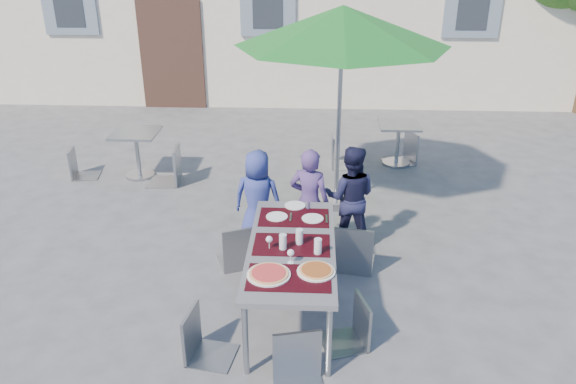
# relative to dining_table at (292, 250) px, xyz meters

# --- Properties ---
(ground) EXTENTS (90.00, 90.00, 0.00)m
(ground) POSITION_rel_dining_table_xyz_m (-0.77, -0.43, -0.70)
(ground) COLOR #4C4C4F
(ground) RESTS_ON ground
(dining_table) EXTENTS (0.80, 1.85, 0.76)m
(dining_table) POSITION_rel_dining_table_xyz_m (0.00, 0.00, 0.00)
(dining_table) COLOR #46464B
(dining_table) RESTS_ON ground
(pizza_near_left) EXTENTS (0.37, 0.37, 0.03)m
(pizza_near_left) POSITION_rel_dining_table_xyz_m (-0.17, -0.52, 0.07)
(pizza_near_left) COLOR white
(pizza_near_left) RESTS_ON dining_table
(pizza_near_right) EXTENTS (0.33, 0.33, 0.03)m
(pizza_near_right) POSITION_rel_dining_table_xyz_m (0.23, -0.46, 0.07)
(pizza_near_right) COLOR white
(pizza_near_right) RESTS_ON dining_table
(glassware) EXTENTS (0.51, 0.40, 0.15)m
(glassware) POSITION_rel_dining_table_xyz_m (0.04, -0.09, 0.13)
(glassware) COLOR silver
(glassware) RESTS_ON dining_table
(place_settings) EXTENTS (0.62, 0.51, 0.01)m
(place_settings) POSITION_rel_dining_table_xyz_m (0.01, 0.63, 0.06)
(place_settings) COLOR white
(place_settings) RESTS_ON dining_table
(child_0) EXTENTS (0.62, 0.45, 1.17)m
(child_0) POSITION_rel_dining_table_xyz_m (-0.45, 1.34, -0.11)
(child_0) COLOR #323D8B
(child_0) RESTS_ON ground
(child_1) EXTENTS (0.52, 0.41, 1.26)m
(child_1) POSITION_rel_dining_table_xyz_m (0.15, 1.18, -0.07)
(child_1) COLOR #4F3772
(child_1) RESTS_ON ground
(child_2) EXTENTS (0.64, 0.42, 1.24)m
(child_2) POSITION_rel_dining_table_xyz_m (0.62, 1.34, -0.08)
(child_2) COLOR #1A1C3A
(child_2) RESTS_ON ground
(chair_0) EXTENTS (0.56, 0.57, 0.98)m
(chair_0) POSITION_rel_dining_table_xyz_m (-0.60, 0.81, -0.12)
(chair_0) COLOR gray
(chair_0) RESTS_ON ground
(chair_1) EXTENTS (0.53, 0.53, 0.90)m
(chair_1) POSITION_rel_dining_table_xyz_m (-0.12, 0.87, -0.17)
(chair_1) COLOR gray
(chair_1) RESTS_ON ground
(chair_2) EXTENTS (0.54, 0.54, 1.05)m
(chair_2) POSITION_rel_dining_table_xyz_m (0.62, 0.80, -0.08)
(chair_2) COLOR gray
(chair_2) RESTS_ON ground
(chair_3) EXTENTS (0.44, 0.44, 0.86)m
(chair_3) POSITION_rel_dining_table_xyz_m (-0.75, -0.66, -0.20)
(chair_3) COLOR gray
(chair_3) RESTS_ON ground
(chair_4) EXTENTS (0.47, 0.47, 0.85)m
(chair_4) POSITION_rel_dining_table_xyz_m (0.56, -0.43, -0.21)
(chair_4) COLOR gray
(chair_4) RESTS_ON ground
(chair_5) EXTENTS (0.48, 0.48, 0.91)m
(chair_5) POSITION_rel_dining_table_xyz_m (0.11, -1.01, -0.17)
(chair_5) COLOR gray
(chair_5) RESTS_ON ground
(patio_umbrella) EXTENTS (2.65, 2.65, 2.61)m
(patio_umbrella) POSITION_rel_dining_table_xyz_m (0.50, 2.45, 1.65)
(patio_umbrella) COLOR #A0A2A7
(patio_umbrella) RESTS_ON ground
(cafe_table_0) EXTENTS (0.66, 0.66, 0.71)m
(cafe_table_0) POSITION_rel_dining_table_xyz_m (-2.46, 3.27, -0.23)
(cafe_table_0) COLOR #A0A2A7
(cafe_table_0) RESTS_ON ground
(bg_chair_l_0) EXTENTS (0.43, 0.43, 0.84)m
(bg_chair_l_0) POSITION_rel_dining_table_xyz_m (-3.35, 3.22, -0.21)
(bg_chair_l_0) COLOR gray
(bg_chair_l_0) RESTS_ON ground
(bg_chair_r_0) EXTENTS (0.49, 0.48, 1.04)m
(bg_chair_r_0) POSITION_rel_dining_table_xyz_m (-1.92, 3.06, -0.08)
(bg_chair_r_0) COLOR #93989F
(bg_chair_r_0) RESTS_ON ground
(cafe_table_1) EXTENTS (0.63, 0.63, 0.67)m
(cafe_table_1) POSITION_rel_dining_table_xyz_m (1.52, 3.98, -0.27)
(cafe_table_1) COLOR #A0A2A7
(cafe_table_1) RESTS_ON ground
(bg_chair_l_1) EXTENTS (0.44, 0.44, 0.98)m
(bg_chair_l_1) POSITION_rel_dining_table_xyz_m (0.59, 3.86, -0.12)
(bg_chair_l_1) COLOR #90949B
(bg_chair_l_1) RESTS_ON ground
(bg_chair_r_1) EXTENTS (0.55, 0.55, 0.96)m
(bg_chair_r_1) POSITION_rel_dining_table_xyz_m (1.66, 4.05, -0.13)
(bg_chair_r_1) COLOR #93979E
(bg_chair_r_1) RESTS_ON ground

